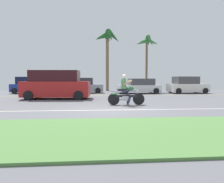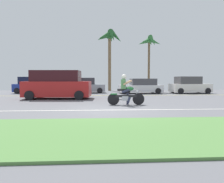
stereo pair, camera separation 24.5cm
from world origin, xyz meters
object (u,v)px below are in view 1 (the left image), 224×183
parked_car_0 (30,86)px  palm_tree_1 (107,41)px  suv_nearby (56,85)px  palm_tree_0 (147,45)px  parked_car_3 (187,85)px  parked_car_2 (139,86)px  motorcyclist_distant (30,89)px  motorcyclist (126,92)px  parked_car_1 (83,86)px

parked_car_0 → palm_tree_1: palm_tree_1 is taller
suv_nearby → palm_tree_0: (8.91, 9.05, 4.43)m
parked_car_3 → palm_tree_1: 10.68m
parked_car_2 → suv_nearby: bearing=-143.7°
suv_nearby → motorcyclist_distant: bearing=129.3°
parked_car_0 → parked_car_3: size_ratio=0.93×
parked_car_2 → parked_car_3: bearing=0.1°
motorcyclist_distant → parked_car_2: bearing=10.5°
motorcyclist → parked_car_0: bearing=128.0°
suv_nearby → parked_car_2: size_ratio=1.15×
motorcyclist_distant → palm_tree_0: bearing=25.5°
motorcyclist → motorcyclist_distant: size_ratio=1.50×
parked_car_2 → palm_tree_0: bearing=65.8°
parked_car_0 → palm_tree_0: bearing=11.9°
palm_tree_0 → palm_tree_1: size_ratio=0.88×
motorcyclist → parked_car_0: 13.24m
parked_car_0 → parked_car_2: (10.93, -1.08, -0.07)m
parked_car_0 → palm_tree_0: palm_tree_0 is taller
parked_car_0 → parked_car_3: parked_car_3 is taller
palm_tree_0 → motorcyclist_distant: bearing=-154.5°
suv_nearby → parked_car_1: 6.71m
parked_car_1 → palm_tree_0: (7.31, 2.54, 4.69)m
motorcyclist → suv_nearby: bearing=138.0°
parked_car_2 → palm_tree_0: palm_tree_0 is taller
parked_car_2 → parked_car_3: 4.92m
parked_car_3 → motorcyclist_distant: (-14.98, -1.88, -0.21)m
parked_car_3 → parked_car_1: bearing=173.6°
parked_car_0 → motorcyclist_distant: 3.08m
parked_car_0 → parked_car_2: parked_car_0 is taller
palm_tree_0 → suv_nearby: bearing=-134.5°
motorcyclist → suv_nearby: suv_nearby is taller
suv_nearby → palm_tree_1: 12.28m
parked_car_2 → motorcyclist: bearing=-106.5°
palm_tree_1 → palm_tree_0: bearing=-15.6°
palm_tree_0 → palm_tree_1: (-4.59, 1.28, 0.61)m
suv_nearby → palm_tree_0: 13.45m
motorcyclist_distant → motorcyclist: bearing=-45.7°
suv_nearby → motorcyclist_distant: size_ratio=3.66×
motorcyclist → parked_car_3: bearing=50.6°
suv_nearby → parked_car_0: 7.40m
motorcyclist → suv_nearby: (-4.46, 4.02, 0.27)m
parked_car_1 → parked_car_3: bearing=-6.4°
parked_car_0 → parked_car_1: (5.30, 0.11, -0.04)m
palm_tree_1 → motorcyclist_distant: (-7.15, -6.89, -5.45)m
palm_tree_0 → motorcyclist_distant: palm_tree_0 is taller
parked_car_1 → motorcyclist_distant: 5.39m
motorcyclist → parked_car_1: size_ratio=0.52×
parked_car_1 → motorcyclist_distant: (-4.43, -3.06, -0.16)m
motorcyclist → parked_car_2: size_ratio=0.47×
parked_car_0 → motorcyclist_distant: parked_car_0 is taller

